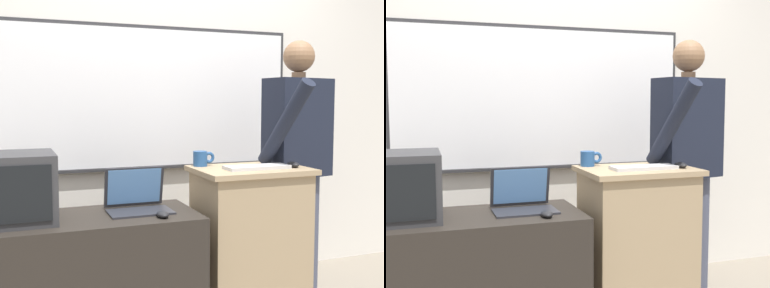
% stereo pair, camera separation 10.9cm
% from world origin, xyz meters
% --- Properties ---
extents(back_wall, '(6.40, 0.17, 2.80)m').
position_xyz_m(back_wall, '(-0.00, 1.32, 1.40)').
color(back_wall, silver).
rests_on(back_wall, ground_plane).
extents(lectern_podium, '(0.66, 0.48, 0.94)m').
position_xyz_m(lectern_podium, '(0.25, 0.48, 0.47)').
color(lectern_podium, tan).
rests_on(lectern_podium, ground_plane).
extents(side_desk, '(1.10, 0.53, 0.73)m').
position_xyz_m(side_desk, '(-0.68, 0.45, 0.37)').
color(side_desk, '#28231E').
rests_on(side_desk, ground_plane).
extents(person_presenter, '(0.60, 0.60, 1.72)m').
position_xyz_m(person_presenter, '(0.68, 0.64, 1.00)').
color(person_presenter, '#474C60').
rests_on(person_presenter, ground_plane).
extents(laptop, '(0.34, 0.26, 0.23)m').
position_xyz_m(laptop, '(-0.43, 0.51, 0.81)').
color(laptop, '#28282D').
rests_on(laptop, side_desk).
extents(wireless_keyboard, '(0.39, 0.13, 0.02)m').
position_xyz_m(wireless_keyboard, '(0.26, 0.42, 0.95)').
color(wireless_keyboard, silver).
rests_on(wireless_keyboard, lectern_podium).
extents(computer_mouse_by_laptop, '(0.06, 0.10, 0.03)m').
position_xyz_m(computer_mouse_by_laptop, '(-0.35, 0.30, 0.75)').
color(computer_mouse_by_laptop, black).
rests_on(computer_mouse_by_laptop, side_desk).
extents(computer_mouse_by_keyboard, '(0.06, 0.10, 0.03)m').
position_xyz_m(computer_mouse_by_keyboard, '(0.50, 0.41, 0.96)').
color(computer_mouse_by_keyboard, black).
rests_on(computer_mouse_by_keyboard, lectern_podium).
extents(crt_monitor, '(0.34, 0.42, 0.34)m').
position_xyz_m(crt_monitor, '(-1.03, 0.49, 0.90)').
color(crt_monitor, '#333335').
rests_on(crt_monitor, side_desk).
extents(coffee_mug, '(0.14, 0.09, 0.09)m').
position_xyz_m(coffee_mug, '(0.00, 0.65, 0.99)').
color(coffee_mug, '#234C84').
rests_on(coffee_mug, lectern_podium).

